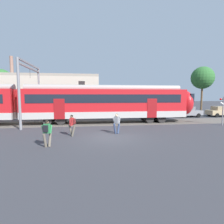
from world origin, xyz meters
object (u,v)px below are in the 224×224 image
at_px(pedestrian_green, 47,131).
at_px(pedestrian_red, 72,123).
at_px(pedestrian_grey, 117,122).
at_px(parked_car_grey, 187,112).
at_px(commuter_train, 28,104).
at_px(parked_car_tan, 220,111).
at_px(crossing_signal, 223,106).

relative_size(pedestrian_green, pedestrian_red, 1.00).
distance_m(pedestrian_grey, parked_car_grey, 15.44).
bearing_deg(pedestrian_grey, commuter_train, 146.01).
bearing_deg(pedestrian_red, commuter_train, 129.72).
xyz_separation_m(commuter_train, parked_car_grey, (20.80, 3.82, -1.47)).
xyz_separation_m(pedestrian_red, parked_car_grey, (15.48, 10.22, -0.21)).
bearing_deg(parked_car_tan, pedestrian_grey, -150.35).
bearing_deg(pedestrian_red, crossing_signal, 11.30).
xyz_separation_m(pedestrian_green, pedestrian_red, (1.23, 2.74, 0.00)).
relative_size(pedestrian_green, parked_car_grey, 0.41).
distance_m(parked_car_grey, crossing_signal, 7.30).
relative_size(pedestrian_green, crossing_signal, 0.56).
distance_m(pedestrian_red, parked_car_grey, 18.55).
height_order(pedestrian_grey, parked_car_grey, pedestrian_grey).
height_order(commuter_train, pedestrian_red, commuter_train).
relative_size(commuter_train, parked_car_tan, 9.32).
relative_size(pedestrian_grey, parked_car_grey, 0.41).
height_order(pedestrian_green, parked_car_tan, pedestrian_green).
xyz_separation_m(pedestrian_grey, parked_car_grey, (11.94, 9.79, -0.21)).
distance_m(pedestrian_green, parked_car_tan, 25.54).
bearing_deg(commuter_train, pedestrian_green, -65.90).
bearing_deg(parked_car_grey, pedestrian_grey, -140.66).
bearing_deg(pedestrian_grey, parked_car_tan, 29.65).
height_order(parked_car_grey, parked_car_tan, same).
height_order(pedestrian_grey, parked_car_tan, pedestrian_grey).
relative_size(pedestrian_grey, parked_car_tan, 0.41).
height_order(pedestrian_red, crossing_signal, crossing_signal).
bearing_deg(crossing_signal, parked_car_tan, 52.26).
height_order(pedestrian_green, pedestrian_grey, same).
distance_m(parked_car_grey, parked_car_tan, 5.29).
xyz_separation_m(parked_car_tan, crossing_signal, (-5.58, -7.20, 1.23)).
xyz_separation_m(commuter_train, pedestrian_red, (5.32, -6.40, -1.26)).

